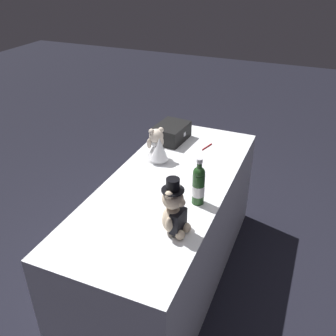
{
  "coord_description": "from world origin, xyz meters",
  "views": [
    {
      "loc": [
        -1.73,
        -0.73,
        1.94
      ],
      "look_at": [
        0.0,
        0.0,
        0.85
      ],
      "focal_mm": 39.97,
      "sensor_mm": 36.0,
      "label": 1
    }
  ],
  "objects": [
    {
      "name": "reception_table",
      "position": [
        0.0,
        0.0,
        0.37
      ],
      "size": [
        1.71,
        0.7,
        0.75
      ],
      "primitive_type": "cube",
      "color": "white",
      "rests_on": "ground_plane"
    },
    {
      "name": "champagne_bottle",
      "position": [
        -0.13,
        -0.23,
        0.86
      ],
      "size": [
        0.07,
        0.07,
        0.27
      ],
      "color": "#1E431C",
      "rests_on": "reception_table"
    },
    {
      "name": "signing_pen",
      "position": [
        0.53,
        -0.07,
        0.75
      ],
      "size": [
        0.12,
        0.04,
        0.01
      ],
      "color": "maroon",
      "rests_on": "reception_table"
    },
    {
      "name": "teddy_bear_bride",
      "position": [
        0.23,
        0.17,
        0.84
      ],
      "size": [
        0.2,
        0.2,
        0.22
      ],
      "color": "white",
      "rests_on": "reception_table"
    },
    {
      "name": "gift_case_black",
      "position": [
        0.54,
        0.2,
        0.81
      ],
      "size": [
        0.29,
        0.22,
        0.12
      ],
      "color": "black",
      "rests_on": "reception_table"
    },
    {
      "name": "teddy_bear_groom",
      "position": [
        -0.4,
        -0.2,
        0.87
      ],
      "size": [
        0.15,
        0.14,
        0.3
      ],
      "color": "beige",
      "rests_on": "reception_table"
    },
    {
      "name": "ground_plane",
      "position": [
        0.0,
        0.0,
        0.0
      ],
      "size": [
        12.0,
        12.0,
        0.0
      ],
      "primitive_type": "plane",
      "color": "black"
    }
  ]
}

